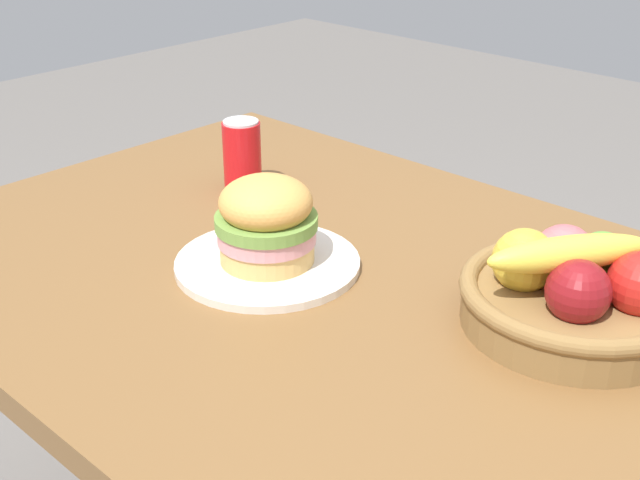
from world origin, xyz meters
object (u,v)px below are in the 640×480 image
object	(u,v)px
plate	(268,264)
soda_can	(242,156)
fruit_basket	(575,291)
sandwich	(266,220)

from	to	relation	value
plate	soda_can	distance (m)	0.30
plate	fruit_basket	size ratio (longest dim) A/B	0.92
soda_can	fruit_basket	xyz separation A→B (m)	(0.64, -0.02, -0.01)
plate	fruit_basket	distance (m)	0.43
soda_can	sandwich	bearing A→B (deg)	-35.30
plate	sandwich	size ratio (longest dim) A/B	1.83
fruit_basket	sandwich	bearing A→B (deg)	-158.50
soda_can	fruit_basket	distance (m)	0.64
sandwich	soda_can	bearing A→B (deg)	144.70
plate	sandwich	distance (m)	0.07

